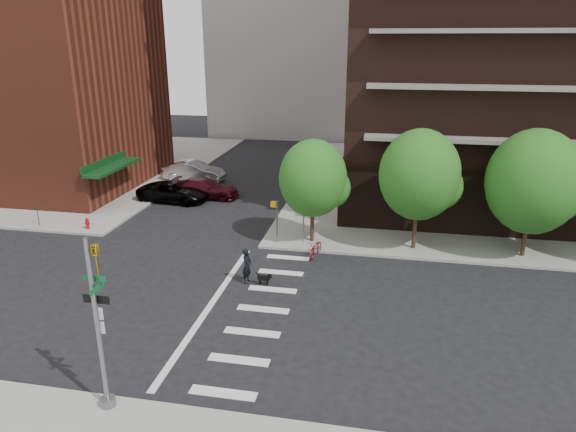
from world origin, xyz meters
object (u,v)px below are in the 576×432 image
at_px(fire_hydrant, 87,223).
at_px(scooter, 316,248).
at_px(dog_walker, 247,266).
at_px(traffic_signal, 100,339).
at_px(parked_car_maroon, 206,188).
at_px(parked_car_silver, 194,171).
at_px(parked_car_black, 174,192).

xyz_separation_m(fire_hydrant, scooter, (15.02, -1.30, -0.06)).
xyz_separation_m(fire_hydrant, dog_walker, (12.06, -5.25, 0.35)).
height_order(fire_hydrant, scooter, scooter).
bearing_deg(traffic_signal, parked_car_maroon, 101.96).
xyz_separation_m(traffic_signal, parked_car_silver, (-7.73, 28.36, -1.83)).
height_order(traffic_signal, parked_car_silver, traffic_signal).
bearing_deg(parked_car_silver, fire_hydrant, 173.24).
bearing_deg(parked_car_black, fire_hydrant, 161.54).
xyz_separation_m(parked_car_maroon, scooter, (10.02, -9.76, -0.25)).
bearing_deg(parked_car_black, scooter, -120.96).
height_order(parked_car_black, dog_walker, dog_walker).
distance_m(parked_car_maroon, scooter, 13.99).
bearing_deg(fire_hydrant, parked_car_silver, 80.01).
bearing_deg(parked_car_silver, traffic_signal, -161.53).
bearing_deg(scooter, parked_car_silver, 142.62).
relative_size(parked_car_silver, dog_walker, 2.91).
relative_size(fire_hydrant, parked_car_silver, 0.14).
bearing_deg(scooter, parked_car_maroon, 146.84).
relative_size(traffic_signal, fire_hydrant, 8.20).
height_order(parked_car_maroon, scooter, parked_car_maroon).
bearing_deg(dog_walker, traffic_signal, 178.06).
bearing_deg(dog_walker, scooter, -27.38).
distance_m(fire_hydrant, parked_car_silver, 13.27).
bearing_deg(dog_walker, parked_car_maroon, 36.73).
relative_size(parked_car_black, parked_car_silver, 1.02).
height_order(fire_hydrant, dog_walker, dog_walker).
xyz_separation_m(traffic_signal, dog_walker, (2.03, 10.05, -1.79)).
relative_size(traffic_signal, scooter, 3.17).
xyz_separation_m(parked_car_black, dog_walker, (9.15, -12.36, 0.16)).
bearing_deg(scooter, fire_hydrant, -173.85).
bearing_deg(traffic_signal, parked_car_black, 107.62).
bearing_deg(traffic_signal, scooter, 70.38).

